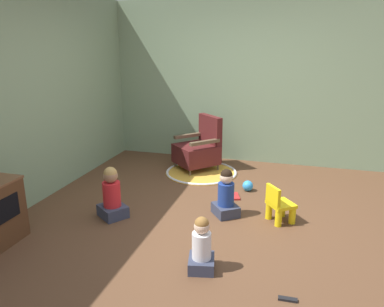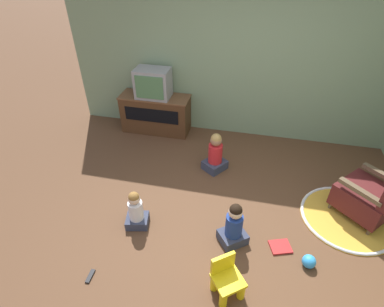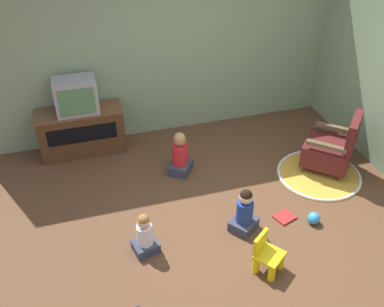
{
  "view_description": "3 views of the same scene",
  "coord_description": "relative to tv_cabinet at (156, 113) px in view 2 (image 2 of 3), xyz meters",
  "views": [
    {
      "loc": [
        -3.94,
        -0.9,
        1.97
      ],
      "look_at": [
        -0.44,
        0.11,
        0.88
      ],
      "focal_mm": 35.0,
      "sensor_mm": 36.0,
      "label": 1
    },
    {
      "loc": [
        0.08,
        -2.4,
        2.84
      ],
      "look_at": [
        -0.52,
        0.29,
        0.83
      ],
      "focal_mm": 28.0,
      "sensor_mm": 36.0,
      "label": 2
    },
    {
      "loc": [
        -1.58,
        -3.58,
        3.7
      ],
      "look_at": [
        -0.4,
        0.38,
        0.79
      ],
      "focal_mm": 42.0,
      "sensor_mm": 36.0,
      "label": 3
    }
  ],
  "objects": [
    {
      "name": "wall_back",
      "position": [
        1.23,
        0.3,
        0.98
      ],
      "size": [
        5.35,
        0.12,
        2.64
      ],
      "color": "gray",
      "rests_on": "ground_plane"
    },
    {
      "name": "child_watching_right",
      "position": [
        0.46,
        -2.14,
        -0.12
      ],
      "size": [
        0.3,
        0.28,
        0.51
      ],
      "rotation": [
        0.0,
        0.0,
        0.21
      ],
      "color": "#33384C",
      "rests_on": "ground_plane"
    },
    {
      "name": "television",
      "position": [
        -0.0,
        -0.02,
        0.56
      ],
      "size": [
        0.56,
        0.38,
        0.48
      ],
      "color": "#939399",
      "rests_on": "tv_cabinet"
    },
    {
      "name": "toy_ball",
      "position": [
        2.42,
        -2.28,
        -0.27
      ],
      "size": [
        0.15,
        0.15,
        0.15
      ],
      "color": "#3399E5",
      "rests_on": "ground_plane"
    },
    {
      "name": "tv_cabinet",
      "position": [
        0.0,
        0.0,
        0.0
      ],
      "size": [
        1.18,
        0.45,
        0.66
      ],
      "color": "#4C2D19",
      "rests_on": "ground_plane"
    },
    {
      "name": "book",
      "position": [
        2.14,
        -2.11,
        -0.33
      ],
      "size": [
        0.28,
        0.25,
        0.02
      ],
      "rotation": [
        0.0,
        0.0,
        0.34
      ],
      "color": "#B22323",
      "rests_on": "ground_plane"
    },
    {
      "name": "child_watching_center",
      "position": [
        1.19,
        -0.87,
        -0.08
      ],
      "size": [
        0.4,
        0.41,
        0.61
      ],
      "rotation": [
        0.0,
        0.0,
        0.95
      ],
      "color": "#33384C",
      "rests_on": "ground_plane"
    },
    {
      "name": "black_armchair",
      "position": [
        3.15,
        -1.38,
        -0.02
      ],
      "size": [
        0.83,
        0.82,
        0.85
      ],
      "rotation": [
        0.0,
        0.0,
        3.97
      ],
      "color": "brown",
      "rests_on": "ground_plane"
    },
    {
      "name": "yellow_kid_chair",
      "position": [
        1.61,
        -2.74,
        -0.16
      ],
      "size": [
        0.37,
        0.37,
        0.44
      ],
      "rotation": [
        0.0,
        0.0,
        0.65
      ],
      "color": "yellow",
      "rests_on": "ground_plane"
    },
    {
      "name": "remote_control",
      "position": [
        0.23,
        -2.91,
        -0.33
      ],
      "size": [
        0.05,
        0.15,
        0.02
      ],
      "rotation": [
        0.0,
        0.0,
        1.6
      ],
      "color": "black",
      "rests_on": "ground_plane"
    },
    {
      "name": "ground_plane",
      "position": [
        1.55,
        -1.97,
        -0.34
      ],
      "size": [
        30.0,
        30.0,
        0.0
      ],
      "primitive_type": "plane",
      "color": "brown"
    },
    {
      "name": "child_watching_left",
      "position": [
        1.6,
        -2.13,
        -0.1
      ],
      "size": [
        0.38,
        0.38,
        0.57
      ],
      "rotation": [
        0.0,
        0.0,
        0.65
      ],
      "color": "#33384C",
      "rests_on": "ground_plane"
    },
    {
      "name": "play_mat",
      "position": [
        2.95,
        -1.48,
        -0.33
      ],
      "size": [
        1.11,
        1.11,
        0.04
      ],
      "color": "gold",
      "rests_on": "ground_plane"
    }
  ]
}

